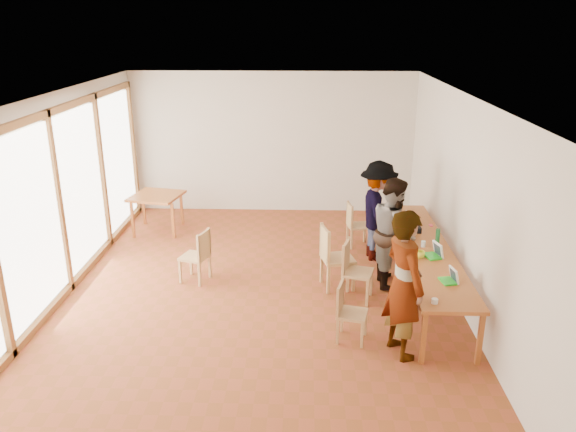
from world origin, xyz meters
The scene contains 25 objects.
ground centered at (0.00, 0.00, 0.00)m, with size 8.00×8.00×0.00m, color brown.
wall_back centered at (0.00, 4.00, 1.50)m, with size 6.00×0.10×3.00m, color beige.
wall_front centered at (0.00, -4.00, 1.50)m, with size 6.00×0.10×3.00m, color beige.
wall_right centered at (3.00, 0.00, 1.50)m, with size 0.10×8.00×3.00m, color beige.
window_wall centered at (-2.96, 0.00, 1.50)m, with size 0.10×8.00×3.00m, color white.
ceiling centered at (0.00, 0.00, 3.02)m, with size 6.00×8.00×0.04m, color white.
communal_table centered at (2.50, 0.11, 0.70)m, with size 0.80×4.00×0.75m.
side_table centered at (-2.21, 2.62, 0.67)m, with size 0.90×0.90×0.75m.
chair_near centered at (1.26, -1.29, 0.49)m, with size 0.45×0.45×0.42m.
chair_mid centered at (1.41, -0.13, 0.56)m, with size 0.52×0.52×0.48m.
chair_far centered at (1.12, 0.21, 0.62)m, with size 0.57×0.57×0.54m.
chair_empty centered at (1.61, 1.94, 0.51)m, with size 0.44×0.44×0.44m.
chair_spare centered at (-0.96, 0.37, 0.53)m, with size 0.51×0.51×0.46m.
person_near centered at (1.92, -1.59, 0.95)m, with size 0.70×0.46×1.91m, color gray.
person_mid centered at (2.09, 0.44, 0.87)m, with size 0.84×0.66×1.73m, color gray.
person_far centered at (1.96, 1.40, 0.88)m, with size 1.13×0.65×1.75m, color gray.
laptop_near centered at (2.62, -1.08, 0.80)m, with size 0.24×0.26×0.20m.
laptop_mid centered at (2.59, -0.26, 0.81)m, with size 0.29×0.31×0.22m.
laptop_far centered at (2.41, 1.15, 0.80)m, with size 0.22×0.25×0.20m.
yellow_mug centered at (2.37, -0.31, 0.80)m, with size 0.14×0.14×0.11m, color yellow.
green_bottle centered at (2.71, 0.14, 0.89)m, with size 0.07×0.07×0.28m, color #1C622D.
clear_glass centered at (2.50, 0.12, 0.80)m, with size 0.07×0.07×0.09m, color silver.
condiment_cup centered at (2.29, -1.68, 0.78)m, with size 0.08×0.08×0.06m, color white.
pink_phone centered at (2.81, 1.04, 0.76)m, with size 0.05×0.10×0.01m, color #E93E5F.
black_pouch centered at (2.50, 0.78, 0.80)m, with size 0.16×0.26×0.09m, color black.
Camera 1 is at (0.71, -7.79, 4.00)m, focal length 35.00 mm.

